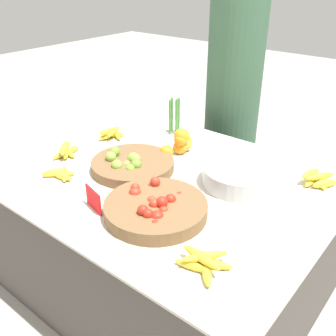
% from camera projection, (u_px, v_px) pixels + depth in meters
% --- Properties ---
extents(ground_plane, '(12.00, 12.00, 0.00)m').
position_uv_depth(ground_plane, '(168.00, 284.00, 2.07)').
color(ground_plane, '#A39E93').
extents(market_table, '(1.45, 1.17, 0.65)m').
position_uv_depth(market_table, '(168.00, 235.00, 1.92)').
color(market_table, '#4C4742').
rests_on(market_table, ground_plane).
extents(lime_bowl, '(0.39, 0.39, 0.09)m').
position_uv_depth(lime_bowl, '(132.00, 164.00, 1.83)').
color(lime_bowl, brown).
rests_on(lime_bowl, market_table).
extents(tomato_basket, '(0.40, 0.40, 0.09)m').
position_uv_depth(tomato_basket, '(156.00, 208.00, 1.50)').
color(tomato_basket, brown).
rests_on(tomato_basket, market_table).
extents(orange_pile, '(0.11, 0.23, 0.13)m').
position_uv_depth(orange_pile, '(180.00, 143.00, 1.99)').
color(orange_pile, orange).
rests_on(orange_pile, market_table).
extents(metal_bowl, '(0.32, 0.32, 0.08)m').
position_uv_depth(metal_bowl, '(239.00, 176.00, 1.70)').
color(metal_bowl, '#B7B7BF').
rests_on(metal_bowl, market_table).
extents(price_sign, '(0.11, 0.04, 0.09)m').
position_uv_depth(price_sign, '(93.00, 200.00, 1.52)').
color(price_sign, red).
rests_on(price_sign, market_table).
extents(veg_bundle, '(0.06, 0.08, 0.20)m').
position_uv_depth(veg_bundle, '(175.00, 116.00, 2.19)').
color(veg_bundle, '#428438').
rests_on(veg_bundle, market_table).
extents(banana_bunch_front_left, '(0.14, 0.16, 0.06)m').
position_uv_depth(banana_bunch_front_left, '(111.00, 133.00, 2.16)').
color(banana_bunch_front_left, yellow).
rests_on(banana_bunch_front_left, market_table).
extents(banana_bunch_front_right, '(0.15, 0.17, 0.06)m').
position_uv_depth(banana_bunch_front_right, '(66.00, 150.00, 1.97)').
color(banana_bunch_front_right, yellow).
rests_on(banana_bunch_front_right, market_table).
extents(banana_bunch_middle_right, '(0.17, 0.16, 0.06)m').
position_uv_depth(banana_bunch_middle_right, '(204.00, 262.00, 1.24)').
color(banana_bunch_middle_right, yellow).
rests_on(banana_bunch_middle_right, market_table).
extents(banana_bunch_middle_left, '(0.15, 0.13, 0.04)m').
position_uv_depth(banana_bunch_middle_left, '(60.00, 174.00, 1.77)').
color(banana_bunch_middle_left, yellow).
rests_on(banana_bunch_middle_left, market_table).
extents(banana_bunch_back_center, '(0.15, 0.14, 0.06)m').
position_uv_depth(banana_bunch_back_center, '(317.00, 179.00, 1.71)').
color(banana_bunch_back_center, yellow).
rests_on(banana_bunch_back_center, market_table).
extents(vendor_person, '(0.34, 0.34, 1.68)m').
position_uv_depth(vendor_person, '(233.00, 93.00, 2.48)').
color(vendor_person, '#385B42').
rests_on(vendor_person, ground_plane).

